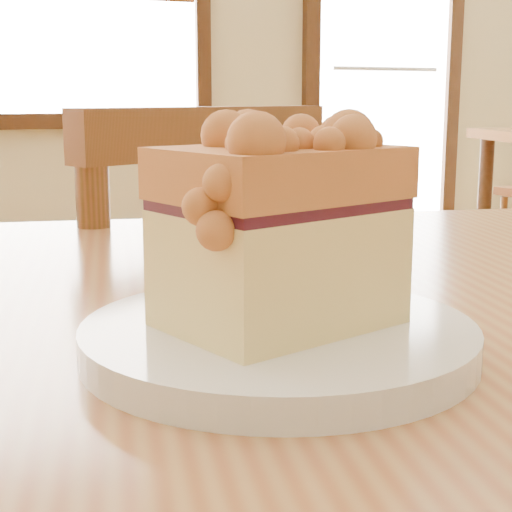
{
  "coord_description": "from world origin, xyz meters",
  "views": [
    {
      "loc": [
        -0.27,
        -0.24,
        0.88
      ],
      "look_at": [
        -0.12,
        0.14,
        0.8
      ],
      "focal_mm": 55.0,
      "sensor_mm": 36.0,
      "label": 1
    }
  ],
  "objects_px": {
    "cafe_table_main": "(490,454)",
    "cake_slice": "(282,220)",
    "cafe_chair_main": "(143,424)",
    "plate": "(278,340)"
  },
  "relations": [
    {
      "from": "cafe_table_main",
      "to": "cake_slice",
      "type": "bearing_deg",
      "value": -161.6
    },
    {
      "from": "cafe_chair_main",
      "to": "cake_slice",
      "type": "relative_size",
      "value": 6.82
    },
    {
      "from": "plate",
      "to": "cake_slice",
      "type": "height_order",
      "value": "cake_slice"
    },
    {
      "from": "cafe_chair_main",
      "to": "plate",
      "type": "xyz_separation_m",
      "value": [
        -0.08,
        -0.63,
        0.31
      ]
    },
    {
      "from": "cafe_chair_main",
      "to": "cake_slice",
      "type": "xyz_separation_m",
      "value": [
        -0.08,
        -0.63,
        0.38
      ]
    },
    {
      "from": "cafe_table_main",
      "to": "cake_slice",
      "type": "height_order",
      "value": "cake_slice"
    },
    {
      "from": "cafe_chair_main",
      "to": "cake_slice",
      "type": "height_order",
      "value": "cake_slice"
    },
    {
      "from": "cake_slice",
      "to": "cafe_table_main",
      "type": "bearing_deg",
      "value": -9.92
    },
    {
      "from": "cafe_table_main",
      "to": "plate",
      "type": "height_order",
      "value": "plate"
    },
    {
      "from": "cafe_table_main",
      "to": "cafe_chair_main",
      "type": "bearing_deg",
      "value": 108.67
    }
  ]
}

